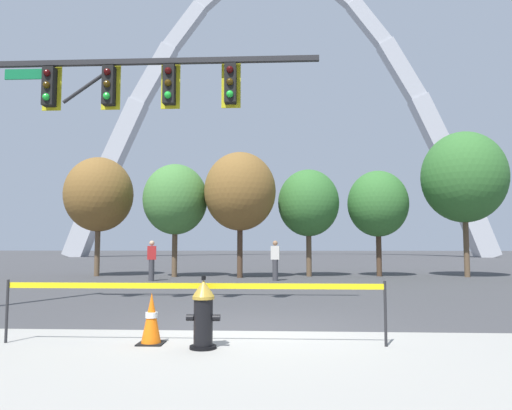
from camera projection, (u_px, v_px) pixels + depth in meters
The scene contains 14 objects.
ground_plane at pixel (250, 330), 8.01m from camera, with size 240.00×240.00×0.00m, color #3D3D3F.
fire_hydrant at pixel (203, 314), 6.58m from camera, with size 0.46×0.48×0.99m.
caution_tape_barrier at pixel (193, 300), 6.85m from camera, with size 5.43×0.06×0.91m.
traffic_cone_by_hydrant at pixel (151, 319), 6.87m from camera, with size 0.36×0.36×0.73m.
traffic_signal_gantry at pixel (90, 114), 11.06m from camera, with size 7.82×0.44×6.00m.
monument_arch at pixel (276, 120), 59.76m from camera, with size 52.15×2.37×37.85m.
tree_far_left at pixel (99, 195), 22.42m from camera, with size 3.13×3.13×5.48m.
tree_left_mid at pixel (175, 200), 21.88m from camera, with size 2.90×2.90×5.08m.
tree_center_left at pixel (240, 191), 21.31m from camera, with size 3.15×3.15×5.51m.
tree_center_right at pixel (308, 203), 22.21m from camera, with size 2.79×2.79×4.88m.
tree_right_mid at pixel (378, 204), 22.27m from camera, with size 2.76×2.76×4.84m.
tree_far_right at pixel (464, 177), 21.78m from camera, with size 3.72×3.72×6.52m.
pedestrian_walking_left at pixel (275, 260), 19.23m from camera, with size 0.36×0.23×1.59m.
pedestrian_standing_center at pixel (152, 260), 19.14m from camera, with size 0.38×0.27×1.59m.
Camera 1 is at (0.51, -8.14, 1.40)m, focal length 34.01 mm.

